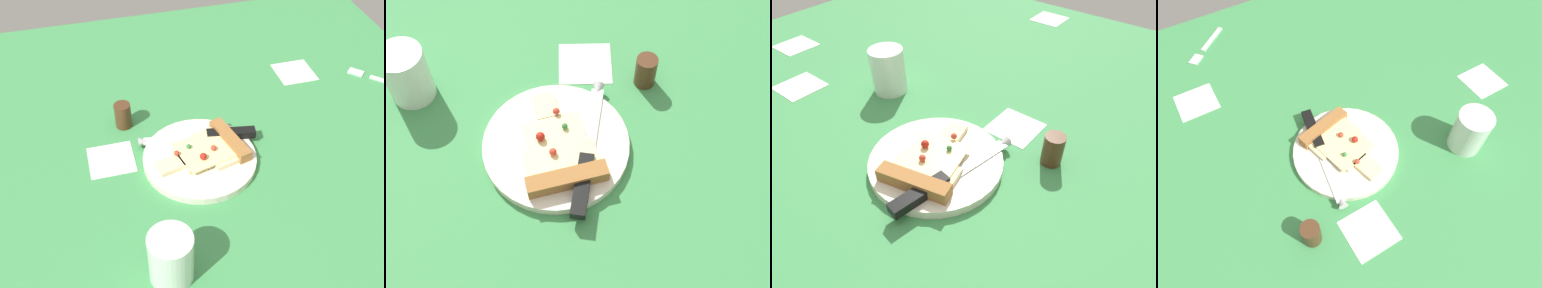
% 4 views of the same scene
% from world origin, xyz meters
% --- Properties ---
extents(ground_plane, '(1.43, 1.43, 0.03)m').
position_xyz_m(ground_plane, '(-0.00, -0.00, -0.01)').
color(ground_plane, '#3D8C4C').
rests_on(ground_plane, ground).
extents(plate, '(0.23, 0.23, 0.02)m').
position_xyz_m(plate, '(0.09, 0.10, 0.01)').
color(plate, silver).
rests_on(plate, ground_plane).
extents(pizza_slice, '(0.19, 0.13, 0.03)m').
position_xyz_m(pizza_slice, '(0.11, 0.10, 0.02)').
color(pizza_slice, beige).
rests_on(pizza_slice, plate).
extents(knife, '(0.24, 0.06, 0.02)m').
position_xyz_m(knife, '(0.12, 0.14, 0.02)').
color(knife, silver).
rests_on(knife, plate).
extents(drinking_glass, '(0.07, 0.07, 0.10)m').
position_xyz_m(drinking_glass, '(-0.03, -0.14, 0.05)').
color(drinking_glass, silver).
rests_on(drinking_glass, ground_plane).
extents(pepper_shaker, '(0.04, 0.04, 0.06)m').
position_xyz_m(pepper_shaker, '(-0.04, 0.25, 0.03)').
color(pepper_shaker, '#4C2D19').
rests_on(pepper_shaker, ground_plane).
extents(fork, '(0.12, 0.12, 0.01)m').
position_xyz_m(fork, '(0.58, 0.26, 0.00)').
color(fork, silver).
rests_on(fork, ground_plane).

